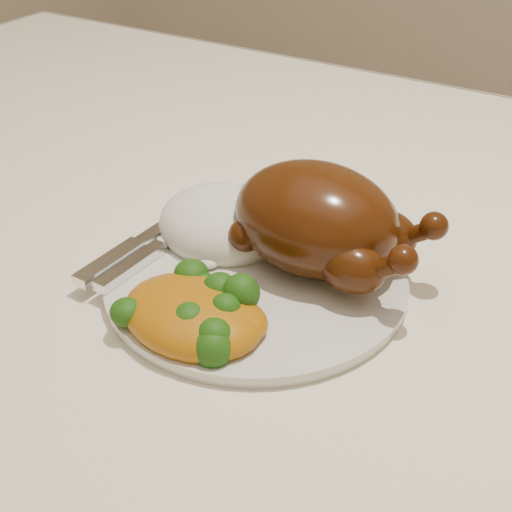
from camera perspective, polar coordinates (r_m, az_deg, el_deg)
The scene contains 7 objects.
dining_table at distance 0.72m, azimuth 4.09°, elevation -6.92°, with size 1.60×0.90×0.76m.
tablecloth at distance 0.67m, azimuth 4.33°, elevation -2.14°, with size 1.73×1.03×0.18m.
dinner_plate at distance 0.61m, azimuth 0.00°, elevation -1.99°, with size 0.26×0.26×0.01m, color silver.
roast_chicken at distance 0.60m, azimuth 5.14°, elevation 2.85°, with size 0.18×0.12×0.09m.
rice_mound at distance 0.66m, azimuth -2.66°, elevation 2.54°, with size 0.14×0.13×0.07m.
mac_and_cheese at distance 0.55m, azimuth -4.56°, elevation -4.61°, with size 0.13×0.10×0.05m.
cutlery at distance 0.64m, azimuth -9.32°, elevation 0.45°, with size 0.04×0.18×0.01m.
Camera 1 is at (0.24, -0.50, 1.13)m, focal length 50.00 mm.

